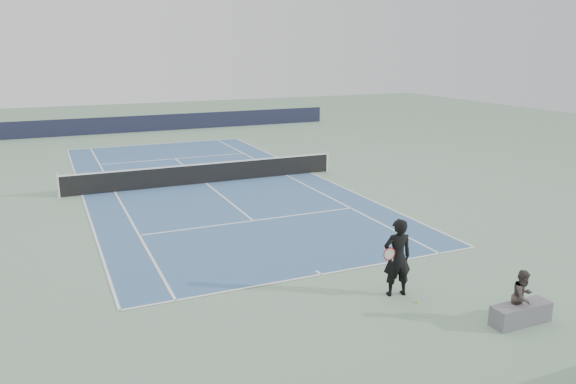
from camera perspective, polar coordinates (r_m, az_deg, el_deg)
name	(u,v)px	position (r m, az deg, el deg)	size (l,w,h in m)	color
ground	(206,183)	(26.56, -8.35, 0.88)	(80.00, 80.00, 0.00)	gray
court_surface	(206,183)	(26.56, -8.36, 0.89)	(10.97, 23.77, 0.01)	#3B618D
tennis_net	(205,173)	(26.45, -8.39, 1.94)	(12.90, 0.10, 1.07)	silver
windscreen_far	(140,124)	(43.70, -14.77, 6.72)	(30.00, 0.25, 1.20)	black
tennis_player	(397,257)	(14.61, 11.04, -6.54)	(0.88, 0.69, 2.05)	black
tennis_ball	(417,302)	(14.66, 12.94, -10.80)	(0.06, 0.06, 0.06)	#B9DD2D
spectator_bench	(522,305)	(14.22, 22.65, -10.51)	(1.55, 0.77, 1.30)	slate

